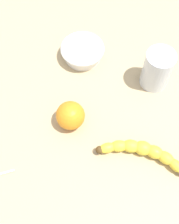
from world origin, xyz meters
TOP-DOWN VIEW (x-y plane):
  - wooden_tabletop at (0.00, 0.00)cm, footprint 120.00×120.00cm
  - banana at (8.24, 14.25)cm, footprint 7.81×22.97cm
  - smoothie_glass at (-14.66, 16.04)cm, footprint 8.03×8.03cm
  - ceramic_bowl at (-20.45, -5.86)cm, footprint 13.12×13.12cm
  - orange_fruit at (1.97, -5.28)cm, footprint 7.67×7.67cm

SIDE VIEW (x-z plane):
  - wooden_tabletop at x=0.00cm, z-range 0.00..3.00cm
  - banana at x=8.24cm, z-range 3.00..6.74cm
  - ceramic_bowl at x=-20.45cm, z-range 3.45..7.87cm
  - orange_fruit at x=1.97cm, z-range 3.00..10.67cm
  - smoothie_glass at x=-14.66cm, z-range 2.53..14.46cm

